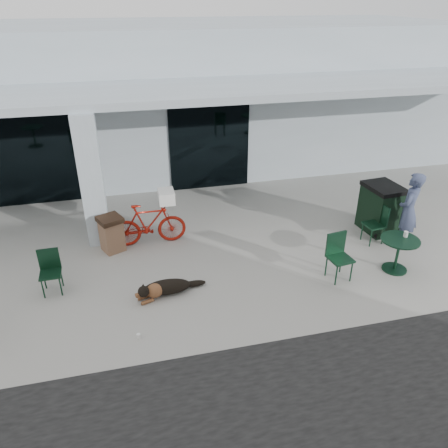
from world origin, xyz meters
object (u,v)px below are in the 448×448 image
object	(u,v)px
cafe_chair_near	(50,273)
person	(409,211)
cafe_chair_far_a	(340,258)
dog	(167,286)
cafe_table_far	(397,255)
bicycle	(149,224)
trash_receptacle	(112,234)
cafe_chair_far_b	(374,224)
wheeled_bin	(381,208)

from	to	relation	value
cafe_chair_near	person	world-z (taller)	person
cafe_chair_near	cafe_chair_far_a	distance (m)	5.86
cafe_chair_far_a	dog	bearing A→B (deg)	167.03
cafe_table_far	bicycle	bearing A→B (deg)	154.68
cafe_chair_far_a	trash_receptacle	distance (m)	5.13
cafe_table_far	cafe_chair_far_a	xyz separation A→B (m)	(-1.36, -0.01, 0.12)
cafe_chair_far_b	wheeled_bin	world-z (taller)	wheeled_bin
dog	trash_receptacle	world-z (taller)	trash_receptacle
cafe_chair_near	cafe_chair_far_a	bearing A→B (deg)	-10.49
bicycle	cafe_chair_far_b	distance (m)	5.35
cafe_table_far	cafe_chair_far_a	bearing A→B (deg)	-179.58
dog	wheeled_bin	bearing A→B (deg)	-4.35
cafe_table_far	trash_receptacle	distance (m)	6.38
trash_receptacle	person	bearing A→B (deg)	-11.79
cafe_chair_near	wheeled_bin	bearing A→B (deg)	4.50
bicycle	trash_receptacle	world-z (taller)	bicycle
cafe_chair_far_a	person	world-z (taller)	person
cafe_table_far	person	size ratio (longest dim) A/B	0.44
bicycle	trash_receptacle	distance (m)	0.88
wheeled_bin	bicycle	bearing A→B (deg)	167.67
dog	cafe_chair_far_b	distance (m)	5.15
cafe_chair_near	person	xyz separation A→B (m)	(7.91, -0.01, 0.47)
cafe_chair_near	wheeled_bin	xyz separation A→B (m)	(7.75, 0.81, 0.16)
dog	cafe_chair_far_a	size ratio (longest dim) A/B	1.07
cafe_chair_near	cafe_table_far	size ratio (longest dim) A/B	1.11
person	wheeled_bin	size ratio (longest dim) A/B	1.50
wheeled_bin	trash_receptacle	bearing A→B (deg)	169.44
dog	cafe_table_far	bearing A→B (deg)	-22.26
cafe_chair_near	trash_receptacle	bearing A→B (deg)	47.75
cafe_chair_far_b	trash_receptacle	world-z (taller)	cafe_chair_far_b
cafe_chair_far_b	wheeled_bin	xyz separation A→B (m)	(0.46, 0.51, 0.13)
cafe_chair_far_b	trash_receptacle	bearing A→B (deg)	-106.36
person	wheeled_bin	world-z (taller)	person
bicycle	cafe_chair_far_a	bearing A→B (deg)	-122.68
person	trash_receptacle	bearing A→B (deg)	-51.64
cafe_chair_far_b	person	world-z (taller)	person
cafe_chair_near	trash_receptacle	distance (m)	1.84
cafe_chair_near	cafe_chair_far_a	size ratio (longest dim) A/B	0.90
cafe_chair_near	wheeled_bin	distance (m)	7.79
dog	person	bearing A→B (deg)	-12.74
cafe_table_far	trash_receptacle	size ratio (longest dim) A/B	0.95
bicycle	cafe_table_far	size ratio (longest dim) A/B	2.14
bicycle	dog	bearing A→B (deg)	-175.56
bicycle	cafe_chair_far_b	bearing A→B (deg)	-102.56
trash_receptacle	dog	bearing A→B (deg)	-62.83
dog	bicycle	bearing A→B (deg)	75.41
trash_receptacle	cafe_chair_far_b	bearing A→B (deg)	-10.17
person	dog	bearing A→B (deg)	-33.88
dog	cafe_chair_far_a	world-z (taller)	cafe_chair_far_a
trash_receptacle	wheeled_bin	world-z (taller)	wheeled_bin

